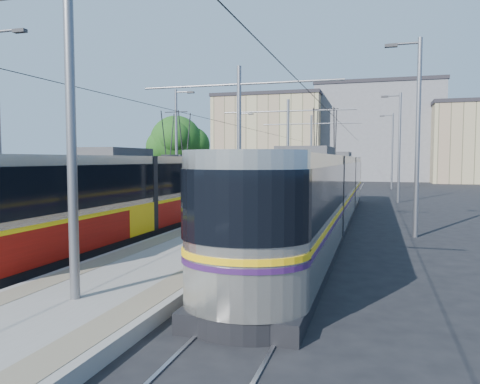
% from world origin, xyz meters
% --- Properties ---
extents(ground, '(160.00, 160.00, 0.00)m').
position_xyz_m(ground, '(0.00, 0.00, 0.00)').
color(ground, black).
rests_on(ground, ground).
extents(platform, '(4.00, 50.00, 0.30)m').
position_xyz_m(platform, '(0.00, 17.00, 0.15)').
color(platform, gray).
rests_on(platform, ground).
extents(tactile_strip_left, '(0.70, 50.00, 0.01)m').
position_xyz_m(tactile_strip_left, '(-1.45, 17.00, 0.30)').
color(tactile_strip_left, gray).
rests_on(tactile_strip_left, platform).
extents(tactile_strip_right, '(0.70, 50.00, 0.01)m').
position_xyz_m(tactile_strip_right, '(1.45, 17.00, 0.30)').
color(tactile_strip_right, gray).
rests_on(tactile_strip_right, platform).
extents(rails, '(8.71, 70.00, 0.03)m').
position_xyz_m(rails, '(0.00, 17.00, 0.02)').
color(rails, gray).
rests_on(rails, ground).
extents(tram_left, '(2.43, 28.42, 5.50)m').
position_xyz_m(tram_left, '(-3.60, 9.25, 1.71)').
color(tram_left, black).
rests_on(tram_left, ground).
extents(tram_right, '(2.43, 29.58, 5.50)m').
position_xyz_m(tram_right, '(3.60, 9.99, 1.86)').
color(tram_right, black).
rests_on(tram_right, ground).
extents(catenary, '(9.20, 70.00, 7.00)m').
position_xyz_m(catenary, '(0.00, 14.15, 4.52)').
color(catenary, slate).
rests_on(catenary, platform).
extents(street_lamps, '(15.18, 38.22, 8.00)m').
position_xyz_m(street_lamps, '(-0.00, 21.00, 4.18)').
color(street_lamps, slate).
rests_on(street_lamps, ground).
extents(shelter, '(0.90, 1.26, 2.57)m').
position_xyz_m(shelter, '(1.05, 14.94, 1.64)').
color(shelter, black).
rests_on(shelter, platform).
extents(tree, '(4.56, 4.22, 6.62)m').
position_xyz_m(tree, '(-9.08, 22.31, 4.48)').
color(tree, '#382314').
rests_on(tree, ground).
extents(building_left, '(16.32, 12.24, 12.99)m').
position_xyz_m(building_left, '(-10.00, 60.00, 6.51)').
color(building_left, tan).
rests_on(building_left, ground).
extents(building_centre, '(18.36, 14.28, 14.55)m').
position_xyz_m(building_centre, '(6.00, 64.00, 7.29)').
color(building_centre, slate).
rests_on(building_centre, ground).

